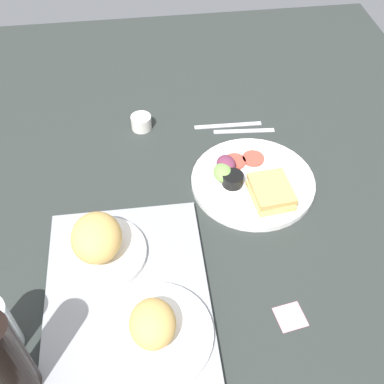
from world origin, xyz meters
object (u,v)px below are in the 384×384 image
object	(u,v)px
serving_tray	(128,295)
sticky_note	(290,317)
plate_with_salad	(252,181)
fork	(244,131)
bread_plate_far	(98,243)
espresso_cup	(141,122)
soda_bottle	(8,361)
knife	(228,125)
bread_plate_near	(154,330)

from	to	relation	value
serving_tray	sticky_note	distance (cm)	33.03
plate_with_salad	fork	bearing A→B (deg)	-6.64
bread_plate_far	plate_with_salad	distance (cm)	40.98
bread_plate_far	espresso_cup	xyz separation A→B (cm)	(42.78, -11.31, -3.62)
soda_bottle	bread_plate_far	bearing A→B (deg)	-27.48
plate_with_salad	knife	xyz separation A→B (cm)	(23.65, 1.60, -1.37)
bread_plate_near	sticky_note	bearing A→B (deg)	-87.41
sticky_note	bread_plate_far	bearing A→B (deg)	62.76
plate_with_salad	sticky_note	xyz separation A→B (cm)	(-35.99, -0.00, -1.56)
plate_with_salad	sticky_note	distance (cm)	36.02
fork	plate_with_salad	bearing A→B (deg)	87.99
serving_tray	espresso_cup	distance (cm)	53.59
sticky_note	plate_with_salad	bearing A→B (deg)	0.00
bread_plate_far	fork	xyz separation A→B (cm)	(37.53, -39.53, -5.37)
bread_plate_near	bread_plate_far	bearing A→B (deg)	26.49
soda_bottle	knife	xyz separation A→B (cm)	(66.65, -49.11, -11.17)
serving_tray	soda_bottle	distance (cm)	26.71
soda_bottle	sticky_note	world-z (taller)	soda_bottle
bread_plate_near	soda_bottle	distance (cm)	25.46
serving_tray	knife	world-z (taller)	serving_tray
bread_plate_near	espresso_cup	distance (cm)	63.17
bread_plate_near	serving_tray	bearing A→B (deg)	26.28
soda_bottle	bread_plate_near	bearing A→B (deg)	-76.27
bread_plate_near	espresso_cup	size ratio (longest dim) A/B	3.93
plate_with_salad	bread_plate_near	bearing A→B (deg)	144.05
bread_plate_near	espresso_cup	world-z (taller)	bread_plate_near
espresso_cup	knife	xyz separation A→B (cm)	(-2.26, -24.22, -1.75)
bread_plate_near	soda_bottle	xyz separation A→B (cm)	(-5.79, 23.72, 7.20)
bread_plate_near	fork	world-z (taller)	bread_plate_near
bread_plate_near	fork	xyz separation A→B (cm)	(57.86, -29.39, -3.97)
bread_plate_near	knife	bearing A→B (deg)	-22.65
bread_plate_near	sticky_note	distance (cm)	27.34
serving_tray	bread_plate_near	size ratio (longest dim) A/B	2.05
soda_bottle	espresso_cup	xyz separation A→B (cm)	(68.91, -24.89, -9.42)
plate_with_salad	espresso_cup	bearing A→B (deg)	44.90
espresso_cup	knife	world-z (taller)	espresso_cup
bread_plate_far	plate_with_salad	xyz separation A→B (cm)	(16.88, -37.12, -4.00)
bread_plate_near	soda_bottle	world-z (taller)	soda_bottle
plate_with_salad	espresso_cup	world-z (taller)	plate_with_salad
bread_plate_far	knife	bearing A→B (deg)	-41.24
espresso_cup	knife	bearing A→B (deg)	-95.33
soda_bottle	fork	bearing A→B (deg)	-39.84
bread_plate_near	sticky_note	world-z (taller)	bread_plate_near
bread_plate_near	sticky_note	size ratio (longest dim) A/B	3.93
serving_tray	bread_plate_far	xyz separation A→B (cm)	(10.45, 5.26, 4.82)
sticky_note	serving_tray	bearing A→B (deg)	74.80
knife	espresso_cup	bearing A→B (deg)	-3.67
bread_plate_far	sticky_note	xyz separation A→B (cm)	(-19.11, -37.12, -5.56)
serving_tray	knife	xyz separation A→B (cm)	(50.98, -30.27, -0.55)
fork	sticky_note	distance (cm)	56.69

